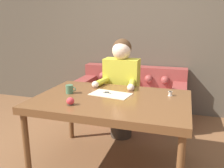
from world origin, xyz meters
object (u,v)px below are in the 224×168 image
thread_spool (170,94)px  pin_cushion (70,101)px  scissors (109,93)px  dining_table (111,104)px  person (121,87)px  couch (131,99)px  mug (70,89)px

thread_spool → pin_cushion: size_ratio=0.63×
scissors → dining_table: bearing=-63.4°
person → scissors: person is taller
person → pin_cushion: (-0.21, -0.99, 0.11)m
pin_cushion → dining_table: bearing=46.6°
person → scissors: bearing=-88.6°
couch → mug: (-0.35, -1.37, 0.50)m
person → thread_spool: person is taller
couch → thread_spool: 1.41m
couch → dining_table: bearing=-85.3°
mug → pin_cushion: bearing=-61.8°
couch → thread_spool: (0.66, -1.14, 0.48)m
dining_table → person: size_ratio=1.17×
scissors → pin_cushion: size_ratio=2.92×
mug → pin_cushion: (0.17, -0.32, -0.01)m
thread_spool → pin_cushion: 1.00m
scissors → thread_spool: (0.62, 0.10, 0.02)m
person → pin_cushion: 1.01m
mug → thread_spool: 1.03m
dining_table → person: (-0.08, 0.68, -0.01)m
person → dining_table: bearing=-83.1°
couch → pin_cushion: (-0.17, -1.69, 0.49)m
couch → person: 0.80m
scissors → thread_spool: size_ratio=4.64×
mug → couch: bearing=75.7°
dining_table → couch: bearing=94.7°
person → thread_spool: size_ratio=28.50×
person → pin_cushion: person is taller
person → mug: bearing=-119.8°
mug → pin_cushion: size_ratio=1.58×
thread_spool → person: bearing=145.0°
dining_table → thread_spool: bearing=23.9°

